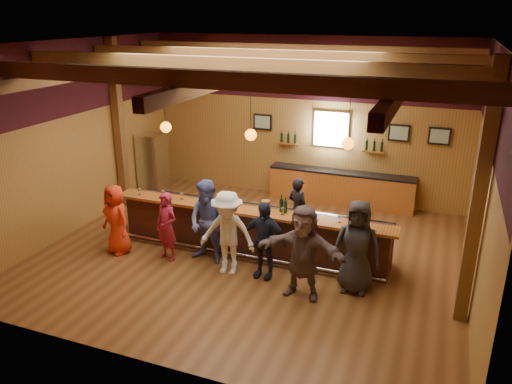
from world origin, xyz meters
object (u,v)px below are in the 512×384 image
customer_orange (116,219)px  customer_navy (264,240)px  stainless_fridge (153,164)px  customer_brown (303,252)px  customer_redvest (167,227)px  customer_denim (208,222)px  bartender (298,209)px  customer_dark (357,247)px  ice_bucket (266,205)px  back_bar_cabinet (341,188)px  bar_counter (254,229)px  bottle_a (281,205)px  customer_white (227,233)px

customer_orange → customer_navy: bearing=21.2°
stainless_fridge → customer_brown: customer_brown is taller
customer_redvest → customer_denim: size_ratio=0.83×
customer_denim → bartender: (1.44, 1.77, -0.16)m
stainless_fridge → customer_dark: bearing=-27.0°
customer_brown → ice_bucket: 1.73m
back_bar_cabinet → stainless_fridge: (-5.30, -1.12, 0.42)m
bartender → ice_bucket: 1.30m
back_bar_cabinet → customer_redvest: 5.40m
customer_redvest → ice_bucket: size_ratio=7.14×
stainless_fridge → back_bar_cabinet: bearing=11.9°
customer_denim → customer_brown: bearing=-6.2°
bar_counter → ice_bucket: size_ratio=29.60×
customer_brown → ice_bucket: size_ratio=8.57×
customer_orange → customer_redvest: (1.21, 0.10, -0.03)m
ice_bucket → bottle_a: 0.34m
back_bar_cabinet → bottle_a: 3.85m
back_bar_cabinet → customer_denim: size_ratio=2.19×
customer_brown → customer_white: bearing=172.3°
back_bar_cabinet → bottle_a: size_ratio=10.82×
customer_denim → ice_bucket: 1.26m
customer_white → bottle_a: customer_white is taller
back_bar_cabinet → stainless_fridge: size_ratio=2.22×
customer_redvest → bartender: (2.32, 1.99, -0.01)m
stainless_fridge → customer_dark: customer_dark is taller
customer_navy → bottle_a: customer_navy is taller
bar_counter → bottle_a: size_ratio=17.03×
customer_orange → bottle_a: bearing=34.6°
customer_orange → customer_brown: size_ratio=0.86×
customer_redvest → back_bar_cabinet: bearing=73.6°
customer_white → bartender: 2.25m
ice_bucket → bottle_a: (0.34, 0.04, 0.04)m
stainless_fridge → customer_orange: (1.31, -3.60, -0.11)m
bar_counter → customer_white: size_ratio=3.55×
bar_counter → customer_redvest: (-1.60, -1.05, 0.24)m
bartender → bar_counter: bearing=76.4°
customer_redvest → customer_denim: 0.92m
bar_counter → back_bar_cabinet: bar_counter is taller
customer_navy → customer_brown: size_ratio=0.89×
stainless_fridge → ice_bucket: size_ratio=8.46×
back_bar_cabinet → customer_dark: customer_dark is taller
customer_navy → bartender: customer_navy is taller
customer_denim → customer_brown: size_ratio=1.00×
customer_brown → customer_denim: bearing=167.5°
customer_denim → customer_navy: customer_denim is taller
customer_orange → ice_bucket: customer_orange is taller
back_bar_cabinet → customer_orange: bearing=-130.2°
stainless_fridge → bottle_a: size_ratio=4.87×
bottle_a → back_bar_cabinet: bearing=82.3°
customer_redvest → bartender: bearing=55.4°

